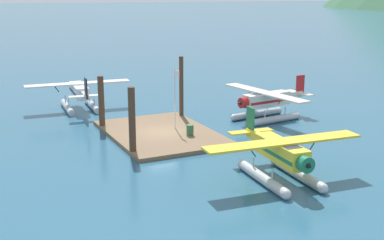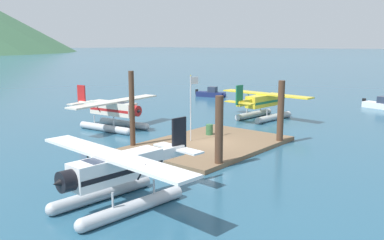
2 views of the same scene
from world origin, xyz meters
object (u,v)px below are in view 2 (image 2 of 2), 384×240
object	(u,v)px
boat_navy_open_east	(212,93)
boat_white_open_se	(382,105)
fuel_drum	(209,130)
seaplane_yellow_stbd_fwd	(264,104)
flagpole	(192,99)
seaplane_white_port_aft	(117,175)
seaplane_cream_bow_centre	(114,112)

from	to	relation	value
boat_navy_open_east	boat_white_open_se	bearing A→B (deg)	-79.81
fuel_drum	boat_white_open_se	distance (m)	26.78
fuel_drum	seaplane_yellow_stbd_fwd	size ratio (longest dim) A/B	0.08
flagpole	seaplane_yellow_stbd_fwd	xyz separation A→B (m)	(13.31, 1.23, -1.97)
fuel_drum	boat_white_open_se	size ratio (longest dim) A/B	0.18
seaplane_yellow_stbd_fwd	boat_navy_open_east	distance (m)	18.78
seaplane_white_port_aft	boat_navy_open_east	world-z (taller)	seaplane_white_port_aft
seaplane_white_port_aft	seaplane_yellow_stbd_fwd	size ratio (longest dim) A/B	1.00
fuel_drum	seaplane_cream_bow_centre	distance (m)	9.46
flagpole	seaplane_white_port_aft	bearing A→B (deg)	-156.22
flagpole	seaplane_cream_bow_centre	size ratio (longest dim) A/B	0.49
fuel_drum	seaplane_cream_bow_centre	size ratio (longest dim) A/B	0.08
seaplane_cream_bow_centre	boat_white_open_se	xyz separation A→B (m)	(28.60, -15.59, -1.09)
flagpole	fuel_drum	xyz separation A→B (m)	(2.48, 0.15, -2.81)
fuel_drum	boat_navy_open_east	world-z (taller)	boat_navy_open_east
seaplane_cream_bow_centre	flagpole	bearing A→B (deg)	-89.07
seaplane_white_port_aft	seaplane_cream_bow_centre	bearing A→B (deg)	50.68
fuel_drum	seaplane_cream_bow_centre	xyz separation A→B (m)	(-2.63, 9.04, 0.84)
seaplane_yellow_stbd_fwd	boat_navy_open_east	xyz separation A→B (m)	(11.05, 15.15, -1.09)
flagpole	boat_white_open_se	xyz separation A→B (m)	(28.45, -6.40, -3.06)
fuel_drum	boat_navy_open_east	distance (m)	27.25
fuel_drum	seaplane_yellow_stbd_fwd	world-z (taller)	seaplane_yellow_stbd_fwd
seaplane_cream_bow_centre	boat_white_open_se	distance (m)	32.59
flagpole	seaplane_white_port_aft	size ratio (longest dim) A/B	0.49
seaplane_cream_bow_centre	boat_navy_open_east	size ratio (longest dim) A/B	2.19
flagpole	fuel_drum	world-z (taller)	flagpole
boat_white_open_se	flagpole	bearing A→B (deg)	167.32
boat_navy_open_east	boat_white_open_se	size ratio (longest dim) A/B	1.00
seaplane_cream_bow_centre	boat_white_open_se	size ratio (longest dim) A/B	2.19
boat_white_open_se	fuel_drum	bearing A→B (deg)	165.85
fuel_drum	boat_navy_open_east	size ratio (longest dim) A/B	0.18
seaplane_cream_bow_centre	boat_navy_open_east	distance (m)	25.56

